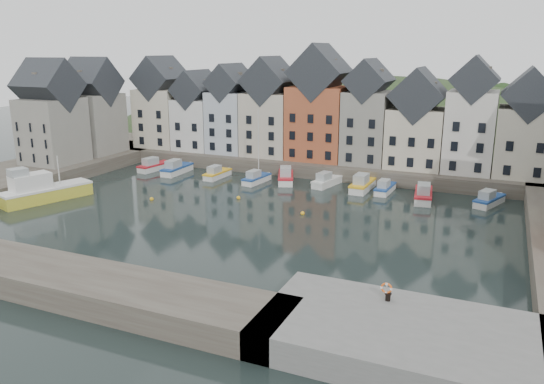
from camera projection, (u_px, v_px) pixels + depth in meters
The scene contains 22 objects.
ground at pixel (238, 220), 60.22m from camera, with size 260.00×260.00×0.00m, color black.
far_quay at pixel (322, 162), 86.51m from camera, with size 90.00×16.00×2.00m, color #463D35.
left_quay at pixel (20, 176), 76.92m from camera, with size 14.00×54.00×2.00m, color #463D35.
near_quay at pixel (401, 338), 33.76m from camera, with size 18.00×10.00×2.00m, color #60605E.
near_wall at pixel (11, 269), 44.36m from camera, with size 50.00×6.00×2.00m, color #463D35.
hillside at pixel (358, 225), 114.44m from camera, with size 153.60×70.40×64.00m.
far_terrace at pixel (339, 116), 81.45m from camera, with size 72.37×8.16×17.78m.
left_terrace at pixel (73, 114), 83.78m from camera, with size 7.65×17.00×15.69m.
mooring_buoys at pixel (229, 203), 66.45m from camera, with size 20.50×5.50×0.50m.
boat_a at pixel (154, 166), 84.97m from camera, with size 2.83×6.46×2.40m.
boat_b at pixel (176, 169), 82.70m from camera, with size 2.19×6.68×2.55m.
boat_c at pixel (217, 174), 79.94m from camera, with size 2.05×5.78×2.19m.
boat_d at pixel (256, 178), 76.95m from camera, with size 2.41×5.81×10.78m.
boat_e at pixel (286, 177), 77.49m from camera, with size 4.53×7.18×2.64m.
boat_f at pixel (326, 181), 75.30m from camera, with size 3.03×6.21×2.29m.
boat_g at pixel (363, 185), 72.92m from camera, with size 2.34×6.99×2.66m.
boat_h at pixel (385, 188), 71.66m from camera, with size 2.00×5.62×2.13m.
boat_i at pixel (423, 195), 67.91m from camera, with size 2.95×7.05×2.63m.
boat_j at pixel (489, 200), 65.89m from camera, with size 3.79×6.16×2.26m.
large_vessel at pixel (42, 191), 67.38m from camera, with size 6.52×11.69×5.88m.
mooring_bollard at pixel (388, 296), 36.55m from camera, with size 0.48×0.48×0.56m.
life_ring_post at pixel (386, 289), 36.48m from camera, with size 0.80×0.17×1.30m.
Camera 1 is at (26.52, -50.95, 18.78)m, focal length 35.00 mm.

